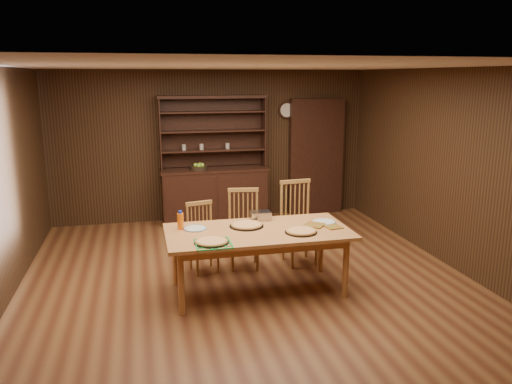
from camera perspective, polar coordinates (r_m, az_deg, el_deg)
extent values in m
plane|color=brown|center=(6.28, -0.84, -10.24)|extent=(6.00, 6.00, 0.00)
plane|color=white|center=(5.77, -0.93, 14.21)|extent=(6.00, 6.00, 0.00)
plane|color=#3A2712|center=(8.80, -5.10, 5.29)|extent=(5.50, 0.00, 5.50)
plane|color=#3A2712|center=(3.14, 11.10, -9.40)|extent=(5.50, 0.00, 5.50)
plane|color=#3A2712|center=(7.00, 21.69, 2.39)|extent=(0.00, 6.00, 6.00)
cube|color=#321810|center=(8.71, -4.74, -0.48)|extent=(1.80, 0.50, 0.90)
cube|color=#321810|center=(8.61, -4.79, 2.56)|extent=(1.84, 0.52, 0.04)
cube|color=#321810|center=(8.74, -5.10, 6.89)|extent=(1.80, 0.02, 1.20)
cube|color=#321810|center=(8.51, -10.93, 6.54)|extent=(0.02, 0.32, 1.20)
cube|color=#321810|center=(8.77, 0.85, 6.96)|extent=(0.02, 0.32, 1.20)
cube|color=#321810|center=(8.55, -5.03, 10.79)|extent=(1.84, 0.34, 0.05)
cylinder|color=#A39989|center=(8.57, -8.25, 5.08)|extent=(0.07, 0.07, 0.10)
cylinder|color=#A39989|center=(8.60, -6.25, 5.17)|extent=(0.07, 0.07, 0.10)
cube|color=#321810|center=(9.20, 6.84, 4.02)|extent=(1.00, 0.18, 2.10)
cylinder|color=#321810|center=(8.99, 3.52, 9.33)|extent=(0.30, 0.04, 0.30)
cylinder|color=beige|center=(8.97, 3.57, 9.32)|extent=(0.24, 0.01, 0.24)
cube|color=#C07542|center=(5.79, 0.23, -4.57)|extent=(2.12, 1.06, 0.04)
cylinder|color=#C07542|center=(5.41, -8.56, -10.27)|extent=(0.07, 0.07, 0.71)
cylinder|color=#C07542|center=(6.16, -9.21, -7.33)|extent=(0.07, 0.07, 0.71)
cylinder|color=#C07542|center=(5.84, 10.22, -8.54)|extent=(0.07, 0.07, 0.71)
cylinder|color=#C07542|center=(6.54, 7.42, -6.05)|extent=(0.07, 0.07, 0.71)
cube|color=#B6803E|center=(6.51, -5.98, -5.90)|extent=(0.44, 0.43, 0.04)
cylinder|color=#B6803E|center=(6.41, -6.72, -8.11)|extent=(0.03, 0.03, 0.36)
cylinder|color=#B6803E|center=(6.65, -7.50, -7.35)|extent=(0.03, 0.03, 0.36)
cylinder|color=#B6803E|center=(6.50, -4.35, -7.74)|extent=(0.03, 0.03, 0.36)
cylinder|color=#B6803E|center=(6.74, -5.20, -7.01)|extent=(0.03, 0.03, 0.36)
cube|color=#B6803E|center=(6.50, -6.55, -1.28)|extent=(0.35, 0.11, 0.05)
cube|color=#B6803E|center=(6.60, -1.36, -5.00)|extent=(0.48, 0.47, 0.04)
cylinder|color=#B6803E|center=(6.53, -2.71, -7.35)|extent=(0.04, 0.04, 0.42)
cylinder|color=#B6803E|center=(6.82, -2.80, -6.46)|extent=(0.04, 0.04, 0.42)
cylinder|color=#B6803E|center=(6.55, 0.16, -7.28)|extent=(0.04, 0.04, 0.42)
cylinder|color=#B6803E|center=(6.83, -0.06, -6.39)|extent=(0.04, 0.04, 0.42)
cube|color=#B6803E|center=(6.62, -1.48, 0.25)|extent=(0.41, 0.10, 0.05)
cube|color=#B6803E|center=(6.77, 5.04, -4.27)|extent=(0.50, 0.48, 0.04)
cylinder|color=#B6803E|center=(6.64, 4.17, -6.86)|extent=(0.04, 0.04, 0.45)
cylinder|color=#B6803E|center=(6.92, 3.11, -5.98)|extent=(0.04, 0.04, 0.45)
cylinder|color=#B6803E|center=(6.77, 6.92, -6.50)|extent=(0.04, 0.04, 0.45)
cylinder|color=#B6803E|center=(7.06, 5.77, -5.67)|extent=(0.04, 0.04, 0.45)
cube|color=#B6803E|center=(6.78, 4.51, 1.20)|extent=(0.44, 0.08, 0.05)
cylinder|color=black|center=(5.37, -5.11, -5.78)|extent=(0.37, 0.37, 0.01)
cylinder|color=#E2B360|center=(5.37, -5.11, -5.63)|extent=(0.34, 0.34, 0.02)
torus|color=#B17F3F|center=(5.37, -5.11, -5.63)|extent=(0.35, 0.35, 0.03)
cylinder|color=black|center=(5.72, 5.17, -4.59)|extent=(0.37, 0.37, 0.01)
cylinder|color=#E2B360|center=(5.72, 5.17, -4.45)|extent=(0.34, 0.34, 0.02)
torus|color=#B17F3F|center=(5.72, 5.17, -4.45)|extent=(0.35, 0.35, 0.03)
cylinder|color=black|center=(5.93, -1.09, -3.91)|extent=(0.41, 0.41, 0.01)
cylinder|color=#E2B360|center=(5.92, -1.09, -3.77)|extent=(0.37, 0.37, 0.02)
torus|color=#B17F3F|center=(5.92, -1.09, -3.77)|extent=(0.37, 0.37, 0.03)
cylinder|color=silver|center=(5.86, -6.97, -4.17)|extent=(0.26, 0.26, 0.01)
torus|color=#335E9A|center=(5.86, -6.97, -4.15)|extent=(0.27, 0.27, 0.01)
cylinder|color=silver|center=(6.14, 7.77, -3.40)|extent=(0.28, 0.28, 0.01)
torus|color=#335E9A|center=(6.14, 7.77, -3.38)|extent=(0.28, 0.28, 0.01)
cube|color=silver|center=(6.20, 0.50, -2.70)|extent=(0.25, 0.19, 0.10)
cylinder|color=orange|center=(5.87, -8.63, -3.31)|extent=(0.07, 0.07, 0.19)
cylinder|color=#1428A9|center=(5.84, -8.66, -2.27)|extent=(0.04, 0.04, 0.03)
cube|color=red|center=(5.95, 8.82, -3.97)|extent=(0.20, 0.20, 0.01)
cube|color=red|center=(5.99, 6.68, -3.77)|extent=(0.31, 0.31, 0.02)
cylinder|color=black|center=(8.52, -6.58, 2.75)|extent=(0.30, 0.30, 0.06)
sphere|color=#A1CD36|center=(8.50, -6.93, 3.06)|extent=(0.08, 0.08, 0.08)
sphere|color=#A1CD36|center=(8.54, -6.42, 3.12)|extent=(0.08, 0.08, 0.08)
sphere|color=#A1CD36|center=(8.46, -6.55, 3.02)|extent=(0.08, 0.08, 0.08)
sphere|color=#A1CD36|center=(8.49, -6.17, 3.07)|extent=(0.08, 0.08, 0.08)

